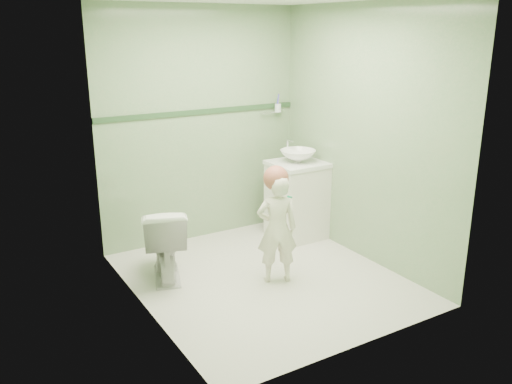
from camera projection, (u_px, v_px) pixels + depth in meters
ground at (265, 279)px, 4.85m from camera, size 2.50×2.50×0.00m
room_shell at (265, 149)px, 4.50m from camera, size 2.50×2.54×2.40m
trim_stripe at (201, 112)px, 5.47m from camera, size 2.20×0.02×0.05m
vanity at (297, 201)px, 5.72m from camera, size 0.52×0.50×0.80m
counter at (298, 164)px, 5.60m from camera, size 0.54×0.52×0.04m
basin at (298, 156)px, 5.57m from camera, size 0.37×0.37×0.13m
faucet at (288, 145)px, 5.70m from camera, size 0.03×0.13×0.18m
cup_holder at (277, 108)px, 5.87m from camera, size 0.26×0.07×0.21m
toilet at (165, 242)px, 4.80m from camera, size 0.57×0.75×0.68m
toddler at (277, 229)px, 4.68m from camera, size 0.42×0.35×0.98m
hair_cap at (276, 178)px, 4.57m from camera, size 0.22×0.22×0.22m
teal_toothbrush at (289, 196)px, 4.47m from camera, size 0.11×0.14×0.08m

